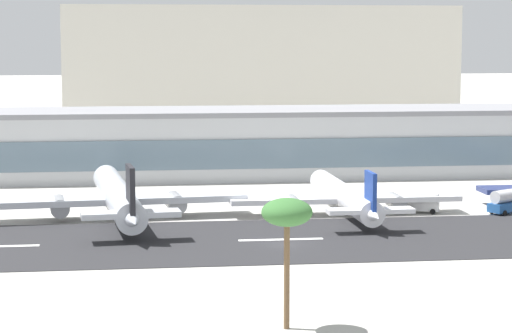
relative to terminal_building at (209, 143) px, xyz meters
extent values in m
plane|color=#B2AFA8|center=(4.28, -73.79, -6.92)|extent=(1400.00, 1400.00, 0.00)
cube|color=#262628|center=(4.28, -70.13, -6.88)|extent=(800.00, 32.56, 0.08)
cube|color=white|center=(4.32, -70.13, -6.84)|extent=(12.00, 1.20, 0.01)
cube|color=#B7BABC|center=(0.00, 0.06, -0.50)|extent=(197.50, 23.25, 12.84)
cube|color=slate|center=(0.00, -11.71, -1.15)|extent=(191.58, 0.30, 5.78)
cube|color=gray|center=(0.00, 0.06, 6.42)|extent=(199.48, 23.48, 1.00)
cube|color=beige|center=(23.88, 105.18, 12.05)|extent=(117.15, 32.32, 37.95)
cylinder|color=silver|center=(-18.51, -48.35, -3.43)|extent=(8.72, 45.30, 4.51)
sphere|color=silver|center=(-20.63, -25.92, -3.43)|extent=(4.28, 4.28, 4.28)
cone|color=silver|center=(-16.40, -70.79, -3.43)|extent=(4.80, 8.46, 4.06)
cube|color=silver|center=(-18.43, -49.25, -3.88)|extent=(40.78, 10.52, 0.99)
cylinder|color=gray|center=(-9.40, -48.40, -4.67)|extent=(3.51, 6.56, 2.93)
cylinder|color=gray|center=(-27.46, -50.10, -4.67)|extent=(3.51, 6.56, 2.93)
cube|color=silver|center=(-16.57, -68.99, -2.98)|extent=(14.00, 4.99, 0.79)
cube|color=black|center=(-16.57, -68.99, 0.17)|extent=(1.29, 6.13, 7.21)
cylinder|color=black|center=(-18.30, -50.60, -6.30)|extent=(0.81, 0.81, 1.24)
cylinder|color=white|center=(17.77, -49.11, -3.99)|extent=(4.26, 37.90, 3.79)
sphere|color=white|center=(17.53, -30.19, -3.99)|extent=(3.60, 3.60, 3.60)
cone|color=white|center=(18.01, -68.04, -3.99)|extent=(3.49, 6.86, 3.41)
cube|color=white|center=(17.78, -49.87, -4.37)|extent=(37.46, 6.14, 0.83)
cylinder|color=gray|center=(26.19, -49.76, -5.03)|extent=(2.53, 5.33, 2.46)
cylinder|color=gray|center=(9.37, -49.97, -5.03)|extent=(2.53, 5.33, 2.46)
cube|color=white|center=(17.99, -66.52, -3.61)|extent=(12.75, 3.28, 0.67)
cube|color=navy|center=(17.99, -66.52, -0.96)|extent=(0.67, 5.12, 6.06)
cylinder|color=black|center=(17.79, -51.00, -6.40)|extent=(0.68, 0.68, 1.04)
cube|color=#23569E|center=(44.70, -51.91, -5.77)|extent=(8.61, 6.64, 1.40)
cylinder|color=silver|center=(43.83, -52.44, -4.02)|extent=(6.03, 4.80, 2.10)
cylinder|color=black|center=(42.83, -54.57, -6.47)|extent=(0.91, 0.71, 0.90)
cylinder|color=black|center=(41.48, -52.34, -6.47)|extent=(0.91, 0.71, 0.90)
cube|color=white|center=(30.33, -49.78, -5.87)|extent=(6.46, 4.42, 1.20)
cube|color=silver|center=(31.00, -50.05, -4.47)|extent=(4.86, 3.72, 1.60)
cube|color=white|center=(28.32, -48.99, -4.52)|extent=(2.37, 2.67, 1.50)
cylinder|color=black|center=(28.81, -47.90, -6.47)|extent=(0.94, 0.59, 0.90)
cylinder|color=black|center=(27.94, -50.13, -6.47)|extent=(0.94, 0.59, 0.90)
cylinder|color=black|center=(32.72, -49.43, -6.47)|extent=(0.94, 0.59, 0.90)
cylinder|color=black|center=(31.85, -51.67, -6.47)|extent=(0.94, 0.59, 0.90)
cylinder|color=brown|center=(-1.89, -115.11, -1.17)|extent=(0.58, 0.58, 11.50)
ellipsoid|color=#386B33|center=(-1.89, -115.11, 4.58)|extent=(4.96, 4.96, 2.73)
camera|label=1|loc=(-17.32, -213.37, 21.08)|focal=73.57mm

